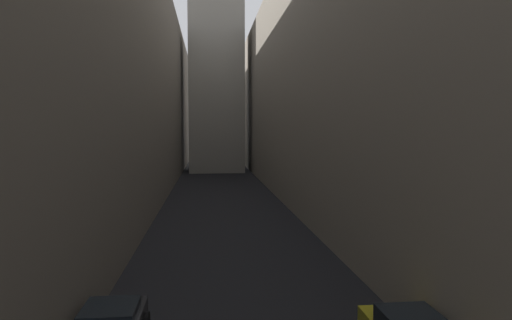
% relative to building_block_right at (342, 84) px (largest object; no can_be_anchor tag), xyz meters
% --- Properties ---
extents(ground_plane, '(264.00, 264.00, 0.00)m').
position_rel_building_block_right_xyz_m(ground_plane, '(-12.22, -2.00, -11.43)').
color(ground_plane, black).
extents(building_block_left, '(12.61, 108.00, 22.42)m').
position_rel_building_block_right_xyz_m(building_block_left, '(-24.02, 0.00, -0.22)').
color(building_block_left, '#60594F').
rests_on(building_block_left, ground).
extents(building_block_right, '(13.44, 108.00, 22.85)m').
position_rel_building_block_right_xyz_m(building_block_right, '(0.00, 0.00, 0.00)').
color(building_block_right, gray).
rests_on(building_block_right, ground).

